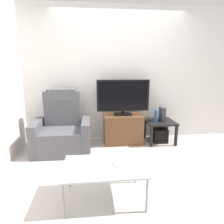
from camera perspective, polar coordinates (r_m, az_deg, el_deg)
name	(u,v)px	position (r m, az deg, el deg)	size (l,w,h in m)	color
ground_plane	(128,162)	(3.26, 4.55, -14.02)	(6.40, 6.40, 0.00)	#BCB2AD
wall_back	(119,75)	(4.02, 1.93, 10.50)	(6.40, 0.06, 2.60)	silver
tv_stand	(123,129)	(3.93, 3.13, -4.78)	(0.74, 0.46, 0.55)	brown
television	(123,97)	(3.80, 3.20, 4.42)	(1.00, 0.20, 0.67)	black
recliner_armchair	(62,130)	(3.65, -14.07, -5.04)	(0.98, 0.78, 1.08)	#515156
side_table	(160,124)	(4.03, 13.61, -3.38)	(0.54, 0.54, 0.43)	black
subwoofer_box	(159,135)	(4.10, 13.44, -6.41)	(0.28, 0.28, 0.28)	black
book_upright	(156,116)	(3.94, 12.47, -1.01)	(0.03, 0.13, 0.23)	#3366B2
game_console	(162,114)	(4.00, 14.19, -0.59)	(0.07, 0.20, 0.26)	#333338
coffee_table	(104,168)	(2.30, -2.28, -15.67)	(0.90, 0.60, 0.41)	#B2C6C1
cell_phone	(117,165)	(2.29, 1.42, -14.85)	(0.07, 0.15, 0.01)	#B7B7BC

